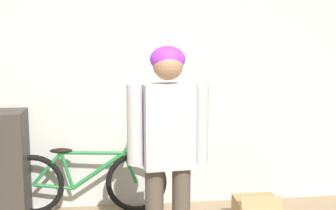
% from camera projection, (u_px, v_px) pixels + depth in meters
% --- Properties ---
extents(wall_back, '(8.00, 0.07, 2.60)m').
position_uv_depth(wall_back, '(141.00, 79.00, 4.69)').
color(wall_back, silver).
rests_on(wall_back, ground_plane).
extents(person, '(0.59, 0.26, 1.68)m').
position_uv_depth(person, '(168.00, 139.00, 3.35)').
color(person, '#4C4238').
rests_on(person, ground_plane).
extents(bicycle, '(1.60, 0.46, 0.67)m').
position_uv_depth(bicycle, '(85.00, 182.00, 4.57)').
color(bicycle, black).
rests_on(bicycle, ground_plane).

